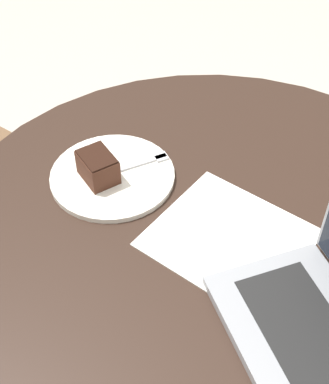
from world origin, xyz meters
name	(u,v)px	position (x,y,z in m)	size (l,w,h in m)	color
dining_table	(218,276)	(0.00, 0.00, 0.63)	(1.15, 1.15, 0.75)	black
paper_document	(229,237)	(-0.01, 0.00, 0.75)	(0.36, 0.35, 0.00)	white
plate	(113,176)	(0.26, -0.10, 0.76)	(0.27, 0.27, 0.01)	silver
cake_slice	(98,167)	(0.28, -0.09, 0.79)	(0.10, 0.10, 0.06)	#472619
fork	(139,164)	(0.21, -0.15, 0.76)	(0.14, 0.13, 0.00)	silver
laptop	(327,324)	(-0.20, 0.17, 0.79)	(0.38, 0.41, 0.23)	gray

